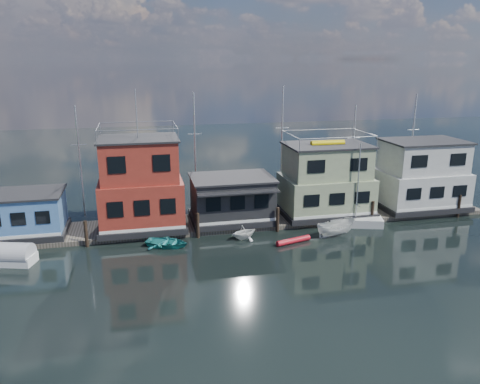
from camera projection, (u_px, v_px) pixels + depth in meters
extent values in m
plane|color=black|center=(274.00, 282.00, 31.78)|extent=(160.00, 160.00, 0.00)
cube|color=#595147|center=(237.00, 221.00, 43.00)|extent=(48.00, 5.00, 0.40)
cube|color=black|center=(28.00, 232.00, 39.15)|extent=(6.40, 4.90, 0.50)
cube|color=#4A77B3|center=(25.00, 212.00, 38.67)|extent=(6.00, 4.50, 3.00)
cube|color=black|center=(22.00, 194.00, 38.24)|extent=(6.30, 4.80, 0.16)
cube|color=black|center=(143.00, 224.00, 41.12)|extent=(7.40, 5.90, 0.50)
cube|color=maroon|center=(142.00, 200.00, 40.54)|extent=(7.00, 5.50, 3.74)
cube|color=maroon|center=(139.00, 160.00, 39.55)|extent=(6.30, 4.95, 3.46)
cube|color=black|center=(138.00, 139.00, 39.06)|extent=(6.65, 5.23, 0.16)
cylinder|color=silver|center=(136.00, 114.00, 38.49)|extent=(0.08, 0.08, 4.00)
cube|color=black|center=(232.00, 217.00, 42.77)|extent=(7.40, 5.40, 0.50)
cube|color=black|center=(232.00, 197.00, 42.24)|extent=(7.00, 5.00, 3.40)
cube|color=black|center=(232.00, 178.00, 41.75)|extent=(7.30, 5.30, 0.16)
cube|color=black|center=(238.00, 192.00, 39.28)|extent=(7.00, 1.20, 0.12)
cube|color=black|center=(324.00, 211.00, 44.63)|extent=(8.40, 5.90, 0.50)
cube|color=#919E76|center=(325.00, 192.00, 44.14)|extent=(8.00, 5.50, 3.12)
cube|color=#919E76|center=(327.00, 161.00, 43.32)|extent=(7.20, 4.95, 2.88)
cube|color=black|center=(328.00, 145.00, 42.90)|extent=(7.60, 5.23, 0.16)
cylinder|color=#DCBD04|center=(328.00, 143.00, 42.86)|extent=(3.20, 0.56, 0.56)
cube|color=black|center=(418.00, 204.00, 46.70)|extent=(8.40, 5.90, 0.50)
cube|color=beige|center=(420.00, 186.00, 46.21)|extent=(8.00, 5.50, 3.12)
cube|color=beige|center=(423.00, 157.00, 45.39)|extent=(7.20, 4.95, 2.88)
cube|color=black|center=(425.00, 141.00, 44.97)|extent=(7.60, 5.23, 0.16)
cylinder|color=#2D2116|center=(86.00, 234.00, 37.43)|extent=(0.28, 0.28, 2.20)
cylinder|color=#2D2116|center=(198.00, 226.00, 39.30)|extent=(0.28, 0.28, 2.20)
cylinder|color=#2D2116|center=(278.00, 220.00, 40.74)|extent=(0.28, 0.28, 2.20)
cylinder|color=#2D2116|center=(372.00, 213.00, 42.61)|extent=(0.28, 0.28, 2.20)
cylinder|color=#2D2116|center=(459.00, 206.00, 44.47)|extent=(0.28, 0.28, 2.20)
cylinder|color=silver|center=(80.00, 161.00, 44.36)|extent=(0.16, 0.16, 10.50)
cylinder|color=silver|center=(78.00, 145.00, 43.93)|extent=(1.40, 0.06, 0.06)
cylinder|color=silver|center=(195.00, 151.00, 46.50)|extent=(0.16, 0.16, 11.50)
cylinder|color=silver|center=(195.00, 134.00, 46.02)|extent=(1.40, 0.06, 0.06)
cylinder|color=silver|center=(282.00, 145.00, 48.29)|extent=(0.16, 0.16, 12.00)
cylinder|color=silver|center=(282.00, 128.00, 47.80)|extent=(1.40, 0.06, 0.06)
cylinder|color=silver|center=(353.00, 152.00, 50.22)|extent=(0.16, 0.16, 10.00)
cylinder|color=silver|center=(354.00, 138.00, 49.81)|extent=(1.40, 0.06, 0.06)
cylinder|color=silver|center=(412.00, 145.00, 51.53)|extent=(0.16, 0.16, 11.00)
cylinder|color=silver|center=(413.00, 130.00, 51.08)|extent=(1.40, 0.06, 0.06)
imported|color=white|center=(244.00, 232.00, 39.20)|extent=(2.91, 2.71, 1.24)
imported|color=silver|center=(336.00, 228.00, 39.80)|extent=(3.86, 1.97, 1.42)
cube|color=beige|center=(355.00, 222.00, 42.40)|extent=(5.05, 2.94, 0.75)
cylinder|color=silver|center=(358.00, 181.00, 41.36)|extent=(0.12, 0.12, 6.82)
cube|color=silver|center=(356.00, 204.00, 41.94)|extent=(0.49, 1.44, 0.05)
cube|color=white|center=(5.00, 259.00, 34.54)|extent=(4.56, 2.76, 0.71)
cylinder|color=#B7B6BB|center=(5.00, 254.00, 34.42)|extent=(4.39, 2.80, 1.73)
cylinder|color=#B4131F|center=(293.00, 241.00, 38.37)|extent=(3.15, 1.33, 0.46)
imported|color=teal|center=(167.00, 243.00, 37.62)|extent=(4.18, 3.69, 0.72)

